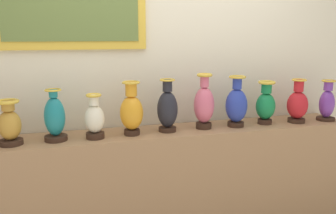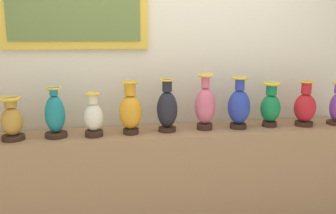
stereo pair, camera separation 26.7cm
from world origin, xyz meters
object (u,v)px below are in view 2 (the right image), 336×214
vase_ivory (93,117)px  vase_cobalt (239,106)px  vase_rose (205,105)px  vase_amber (130,110)px  vase_ochre (12,120)px  vase_onyx (167,109)px  vase_teal (55,116)px  vase_crimson (305,107)px  vase_emerald (271,106)px

vase_ivory → vase_cobalt: bearing=1.4°
vase_rose → vase_amber: bearing=-177.6°
vase_ochre → vase_rose: 1.39m
vase_ochre → vase_onyx: vase_onyx is taller
vase_teal → vase_ivory: size_ratio=1.13×
vase_ivory → vase_rose: 0.84m
vase_onyx → vase_rose: size_ratio=0.93×
vase_cobalt → vase_crimson: size_ratio=1.12×
vase_crimson → vase_onyx: bearing=178.4°
vase_cobalt → vase_crimson: 0.55m
vase_onyx → vase_rose: (0.29, 0.00, 0.02)m
vase_cobalt → vase_ivory: bearing=-178.6°
vase_rose → vase_crimson: bearing=-2.5°
vase_amber → vase_emerald: bearing=0.8°
vase_emerald → vase_amber: bearing=-179.2°
vase_amber → vase_cobalt: vase_cobalt is taller
vase_cobalt → vase_emerald: size_ratio=1.14×
vase_ivory → vase_cobalt: size_ratio=0.79×
vase_rose → vase_teal: bearing=-178.9°
vase_ochre → vase_emerald: 1.92m
vase_ivory → vase_crimson: 1.65m
vase_emerald → vase_crimson: (0.28, -0.03, -0.01)m
vase_amber → vase_rose: bearing=2.4°
vase_onyx → vase_rose: 0.30m
vase_ochre → vase_onyx: size_ratio=0.76×
vase_amber → vase_crimson: (1.38, -0.01, -0.02)m
vase_crimson → vase_rose: bearing=177.5°
vase_teal → vase_crimson: vase_crimson is taller
vase_teal → vase_rose: bearing=1.1°
vase_amber → vase_crimson: bearing=-0.5°
vase_onyx → vase_crimson: 1.11m
vase_ivory → vase_emerald: 1.37m
vase_ochre → vase_crimson: (2.20, 0.00, 0.01)m
vase_teal → vase_amber: size_ratio=0.92×
vase_cobalt → vase_crimson: vase_cobalt is taller
vase_ochre → vase_rose: (1.38, 0.04, 0.05)m
vase_teal → vase_onyx: size_ratio=0.90×
vase_teal → vase_emerald: 1.63m
vase_teal → vase_crimson: 1.91m
vase_ochre → vase_cobalt: bearing=0.8°
vase_rose → vase_emerald: size_ratio=1.21×
vase_cobalt → vase_crimson: (0.55, -0.02, -0.02)m
vase_ivory → vase_emerald: bearing=1.4°
vase_cobalt → vase_teal: bearing=-179.8°
vase_amber → vase_crimson: size_ratio=1.08×
vase_ochre → vase_crimson: 2.20m
vase_ochre → vase_ivory: 0.55m
vase_amber → vase_onyx: (0.27, 0.02, -0.00)m
vase_teal → vase_crimson: bearing=-0.4°
vase_crimson → vase_teal: bearing=179.6°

